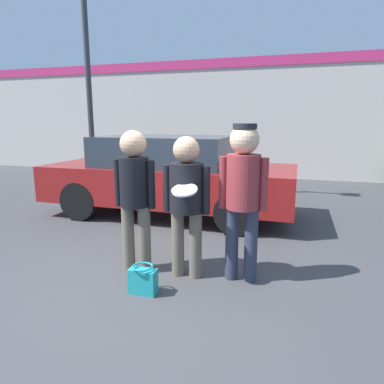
{
  "coord_description": "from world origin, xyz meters",
  "views": [
    {
      "loc": [
        1.53,
        -3.46,
        1.82
      ],
      "look_at": [
        0.33,
        0.4,
        0.98
      ],
      "focal_mm": 32.0,
      "sensor_mm": 36.0,
      "label": 1
    }
  ],
  "objects_px": {
    "parked_car_near": "(169,175)",
    "handbag": "(143,280)",
    "person_right": "(243,187)",
    "street_lamp": "(94,8)",
    "person_left": "(135,189)",
    "person_middle_with_frisbee": "(186,195)"
  },
  "relations": [
    {
      "from": "parked_car_near",
      "to": "handbag",
      "type": "bearing_deg",
      "value": -73.97
    },
    {
      "from": "person_right",
      "to": "parked_car_near",
      "type": "height_order",
      "value": "person_right"
    },
    {
      "from": "parked_car_near",
      "to": "handbag",
      "type": "height_order",
      "value": "parked_car_near"
    },
    {
      "from": "street_lamp",
      "to": "handbag",
      "type": "relative_size",
      "value": 21.75
    },
    {
      "from": "person_left",
      "to": "street_lamp",
      "type": "relative_size",
      "value": 0.25
    },
    {
      "from": "person_left",
      "to": "handbag",
      "type": "bearing_deg",
      "value": -57.96
    },
    {
      "from": "person_middle_with_frisbee",
      "to": "street_lamp",
      "type": "bearing_deg",
      "value": 134.2
    },
    {
      "from": "person_middle_with_frisbee",
      "to": "person_right",
      "type": "distance_m",
      "value": 0.65
    },
    {
      "from": "person_middle_with_frisbee",
      "to": "handbag",
      "type": "bearing_deg",
      "value": -119.83
    },
    {
      "from": "person_left",
      "to": "street_lamp",
      "type": "distance_m",
      "value": 5.04
    },
    {
      "from": "parked_car_near",
      "to": "street_lamp",
      "type": "distance_m",
      "value": 3.85
    },
    {
      "from": "person_right",
      "to": "street_lamp",
      "type": "relative_size",
      "value": 0.26
    },
    {
      "from": "person_left",
      "to": "parked_car_near",
      "type": "xyz_separation_m",
      "value": [
        -0.57,
        2.59,
        -0.24
      ]
    },
    {
      "from": "parked_car_near",
      "to": "person_left",
      "type": "bearing_deg",
      "value": -77.57
    },
    {
      "from": "person_middle_with_frisbee",
      "to": "person_right",
      "type": "xyz_separation_m",
      "value": [
        0.63,
        0.1,
        0.1
      ]
    },
    {
      "from": "person_right",
      "to": "handbag",
      "type": "height_order",
      "value": "person_right"
    },
    {
      "from": "person_right",
      "to": "handbag",
      "type": "bearing_deg",
      "value": -145.8
    },
    {
      "from": "person_right",
      "to": "person_left",
      "type": "bearing_deg",
      "value": -174.04
    },
    {
      "from": "street_lamp",
      "to": "person_middle_with_frisbee",
      "type": "bearing_deg",
      "value": -45.8
    },
    {
      "from": "person_left",
      "to": "handbag",
      "type": "distance_m",
      "value": 1.07
    },
    {
      "from": "parked_car_near",
      "to": "street_lamp",
      "type": "xyz_separation_m",
      "value": [
        -1.84,
        0.58,
        3.33
      ]
    },
    {
      "from": "person_left",
      "to": "person_right",
      "type": "xyz_separation_m",
      "value": [
        1.27,
        0.13,
        0.07
      ]
    }
  ]
}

